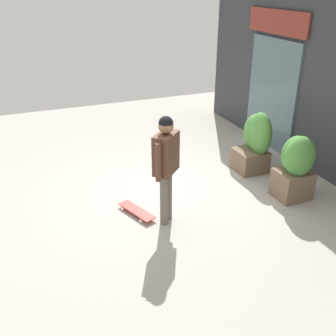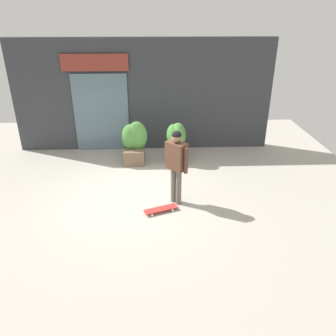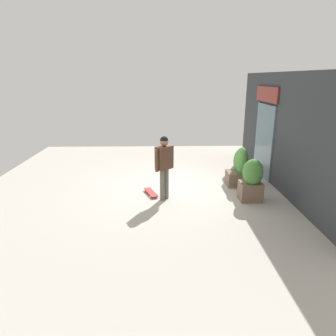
{
  "view_description": "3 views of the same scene",
  "coord_description": "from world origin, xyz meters",
  "px_view_note": "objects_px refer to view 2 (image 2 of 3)",
  "views": [
    {
      "loc": [
        5.83,
        -2.38,
        3.58
      ],
      "look_at": [
        0.63,
        -0.28,
        0.85
      ],
      "focal_mm": 41.97,
      "sensor_mm": 36.0,
      "label": 1
    },
    {
      "loc": [
        0.36,
        -7.11,
        4.12
      ],
      "look_at": [
        0.63,
        -0.28,
        0.85
      ],
      "focal_mm": 35.36,
      "sensor_mm": 36.0,
      "label": 2
    },
    {
      "loc": [
        8.75,
        -0.48,
        3.28
      ],
      "look_at": [
        0.63,
        -0.28,
        0.85
      ],
      "focal_mm": 32.57,
      "sensor_mm": 36.0,
      "label": 3
    }
  ],
  "objects_px": {
    "skateboarder": "(176,160)",
    "planter_box_right": "(176,141)",
    "planter_box_left": "(134,142)",
    "skateboard": "(161,209)"
  },
  "relations": [
    {
      "from": "skateboarder",
      "to": "skateboard",
      "type": "xyz_separation_m",
      "value": [
        -0.36,
        -0.39,
        -1.05
      ]
    },
    {
      "from": "planter_box_left",
      "to": "planter_box_right",
      "type": "xyz_separation_m",
      "value": [
        1.23,
        0.02,
        0.01
      ]
    },
    {
      "from": "skateboard",
      "to": "skateboarder",
      "type": "bearing_deg",
      "value": -153.97
    },
    {
      "from": "skateboarder",
      "to": "planter_box_left",
      "type": "xyz_separation_m",
      "value": [
        -1.09,
        2.36,
        -0.48
      ]
    },
    {
      "from": "skateboard",
      "to": "planter_box_left",
      "type": "height_order",
      "value": "planter_box_left"
    },
    {
      "from": "skateboard",
      "to": "planter_box_right",
      "type": "xyz_separation_m",
      "value": [
        0.5,
        2.77,
        0.58
      ]
    },
    {
      "from": "skateboarder",
      "to": "planter_box_right",
      "type": "relative_size",
      "value": 1.49
    },
    {
      "from": "planter_box_left",
      "to": "planter_box_right",
      "type": "relative_size",
      "value": 1.05
    },
    {
      "from": "skateboarder",
      "to": "planter_box_left",
      "type": "bearing_deg",
      "value": -110.04
    },
    {
      "from": "skateboarder",
      "to": "planter_box_right",
      "type": "bearing_deg",
      "value": -138.07
    }
  ]
}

